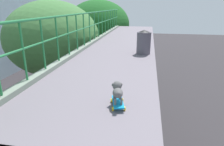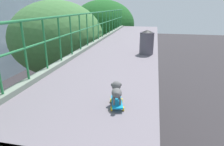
{
  "view_description": "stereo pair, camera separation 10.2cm",
  "coord_description": "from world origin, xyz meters",
  "px_view_note": "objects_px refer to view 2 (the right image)",
  "views": [
    {
      "loc": [
        2.16,
        -1.53,
        7.95
      ],
      "look_at": [
        1.54,
        1.84,
        6.77
      ],
      "focal_mm": 31.67,
      "sensor_mm": 36.0,
      "label": 1
    },
    {
      "loc": [
        2.26,
        -1.51,
        7.95
      ],
      "look_at": [
        1.54,
        1.84,
        6.77
      ],
      "focal_mm": 31.67,
      "sensor_mm": 36.0,
      "label": 2
    }
  ],
  "objects_px": {
    "city_bus": "(68,55)",
    "toy_skateboard": "(117,102)",
    "small_dog": "(117,90)",
    "litter_bin": "(147,42)",
    "car_white_fifth": "(57,102)"
  },
  "relations": [
    {
      "from": "city_bus",
      "to": "toy_skateboard",
      "type": "relative_size",
      "value": 21.39
    },
    {
      "from": "litter_bin",
      "to": "toy_skateboard",
      "type": "bearing_deg",
      "value": -94.21
    },
    {
      "from": "city_bus",
      "to": "litter_bin",
      "type": "bearing_deg",
      "value": -57.53
    },
    {
      "from": "toy_skateboard",
      "to": "car_white_fifth",
      "type": "bearing_deg",
      "value": 123.9
    },
    {
      "from": "toy_skateboard",
      "to": "small_dog",
      "type": "xyz_separation_m",
      "value": [
        -0.01,
        0.02,
        0.2
      ]
    },
    {
      "from": "city_bus",
      "to": "small_dog",
      "type": "height_order",
      "value": "small_dog"
    },
    {
      "from": "city_bus",
      "to": "toy_skateboard",
      "type": "xyz_separation_m",
      "value": [
        10.49,
        -20.76,
        4.73
      ]
    },
    {
      "from": "city_bus",
      "to": "toy_skateboard",
      "type": "bearing_deg",
      "value": -63.19
    },
    {
      "from": "city_bus",
      "to": "litter_bin",
      "type": "relative_size",
      "value": 12.58
    },
    {
      "from": "city_bus",
      "to": "small_dog",
      "type": "bearing_deg",
      "value": -63.19
    },
    {
      "from": "city_bus",
      "to": "small_dog",
      "type": "relative_size",
      "value": 25.85
    },
    {
      "from": "city_bus",
      "to": "toy_skateboard",
      "type": "distance_m",
      "value": 23.73
    },
    {
      "from": "car_white_fifth",
      "to": "city_bus",
      "type": "distance_m",
      "value": 11.44
    },
    {
      "from": "toy_skateboard",
      "to": "small_dog",
      "type": "bearing_deg",
      "value": 117.68
    },
    {
      "from": "small_dog",
      "to": "litter_bin",
      "type": "distance_m",
      "value": 3.82
    }
  ]
}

